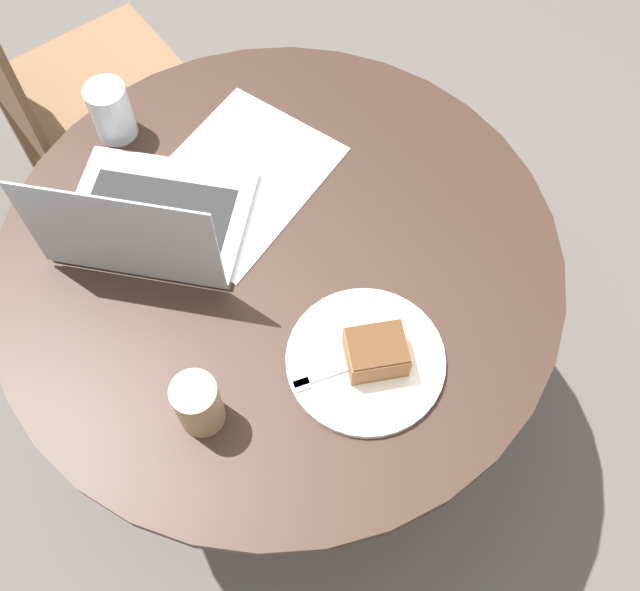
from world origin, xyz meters
name	(u,v)px	position (x,y,z in m)	size (l,w,h in m)	color
ground_plane	(291,394)	(0.00, 0.00, 0.00)	(12.00, 12.00, 0.00)	#4C4742
dining_table	(282,292)	(0.00, 0.00, 0.57)	(1.02, 1.02, 0.71)	black
chair	(72,97)	(-0.45, -0.64, 0.48)	(0.59, 0.59, 0.91)	brown
paper_document	(237,179)	(-0.14, -0.12, 0.71)	(0.44, 0.39, 0.00)	white
plate	(366,360)	(0.17, 0.19, 0.71)	(0.26, 0.26, 0.01)	silver
cake_slice	(376,352)	(0.16, 0.21, 0.75)	(0.11, 0.12, 0.06)	brown
fork	(332,372)	(0.20, 0.14, 0.72)	(0.11, 0.15, 0.00)	silver
coffee_glass	(198,404)	(0.32, -0.04, 0.76)	(0.07, 0.07, 0.11)	#997556
water_glass	(111,111)	(-0.20, -0.38, 0.77)	(0.08, 0.08, 0.12)	silver
laptop	(150,220)	(0.00, -0.23, 0.75)	(0.27, 0.33, 0.24)	gray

